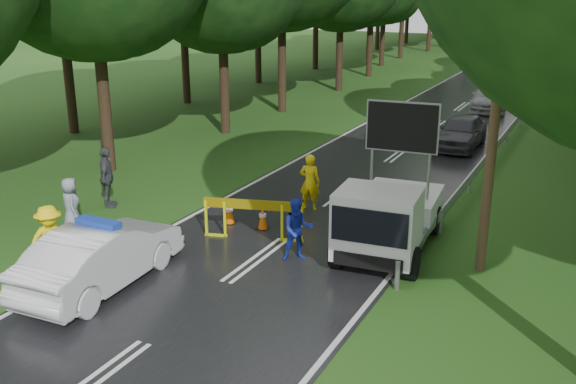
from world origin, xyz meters
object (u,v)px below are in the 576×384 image
Objects in this scene: queue_car_third at (513,79)px; queue_car_fourth at (541,68)px; work_truck at (388,216)px; queue_car_second at (489,98)px; queue_car_first at (461,131)px; police_sedan at (101,256)px; barrier at (253,210)px; civilian at (298,230)px; officer at (310,182)px.

queue_car_third is 1.34× the size of queue_car_fourth.
work_truck reaches higher than queue_car_second.
queue_car_first reaches higher than queue_car_second.
police_sedan is at bearing -95.35° from queue_car_fourth.
barrier is at bearing -101.94° from queue_car_first.
civilian is 0.39× the size of queue_car_fourth.
queue_car_fourth is at bearing 85.25° from work_truck.
queue_car_second is (2.27, 22.64, -0.19)m from barrier.
police_sedan is 0.99× the size of queue_car_second.
barrier is 1.81m from civilian.
officer is at bearing -98.58° from queue_car_third.
work_truck is 3.90m from officer.
civilian is (1.68, -0.67, -0.05)m from barrier.
queue_car_second is 1.12× the size of queue_car_fourth.
work_truck is 1.16× the size of queue_car_first.
queue_car_second is (0.59, 23.31, -0.14)m from civilian.
work_truck is 2.38m from civilian.
civilian is at bearing -138.16° from police_sedan.
officer is 3.85m from civilian.
officer is at bearing -109.55° from police_sedan.
police_sedan reaches higher than queue_car_third.
queue_car_fourth is at bearing -100.19° from police_sedan.
officer is 10.45m from queue_car_first.
work_truck is 2.73× the size of officer.
queue_car_fourth is (0.59, 24.78, -0.03)m from queue_car_first.
queue_car_first reaches higher than queue_car_fourth.
officer is 1.09× the size of civilian.
police_sedan is 7.15m from work_truck.
officer is at bearing -103.45° from queue_car_first.
work_truck is 1.17× the size of queue_car_fourth.
queue_car_first is at bearing -93.06° from queue_car_third.
officer reaches higher than queue_car_fourth.
queue_car_fourth is (5.07, 41.95, -0.06)m from police_sedan.
work_truck reaches higher than civilian.
officer reaches higher than queue_car_third.
queue_car_first is 24.79m from queue_car_fourth.
work_truck reaches higher than police_sedan.
work_truck reaches higher than queue_car_first.
police_sedan reaches higher than barrier.
work_truck reaches higher than queue_car_third.
work_truck is (5.27, 4.83, 0.27)m from police_sedan.
civilian is 0.35× the size of queue_car_second.
queue_car_fourth is at bearing 68.47° from barrier.
queue_car_third is (0.17, 7.64, 0.10)m from queue_car_second.
civilian reaches higher than queue_car_first.
queue_car_second is (3.97, 26.70, -0.07)m from police_sedan.
police_sedan reaches higher than civilian.
police_sedan is at bearing -104.58° from queue_car_first.
officer is 0.43× the size of queue_car_first.
barrier is 38.03m from queue_car_fourth.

